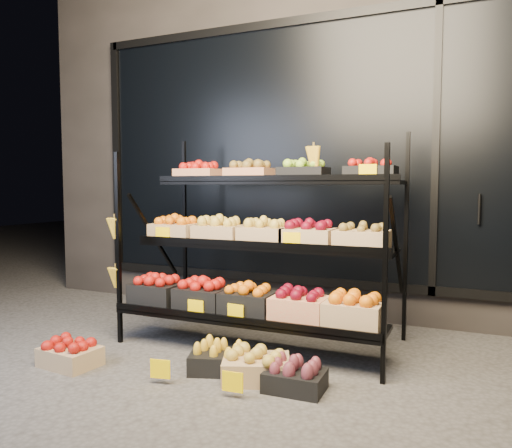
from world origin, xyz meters
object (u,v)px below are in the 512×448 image
at_px(floor_crate_left, 70,353).
at_px(floor_crate_midright, 256,365).
at_px(floor_crate_midleft, 219,358).
at_px(display_rack, 259,244).

bearing_deg(floor_crate_left, floor_crate_midright, 18.87).
bearing_deg(floor_crate_midright, floor_crate_midleft, 150.43).
height_order(floor_crate_left, floor_crate_midright, floor_crate_midright).
xyz_separation_m(display_rack, floor_crate_left, (-0.99, -0.98, -0.70)).
bearing_deg(floor_crate_left, display_rack, 50.71).
bearing_deg(display_rack, floor_crate_midright, -67.66).
xyz_separation_m(floor_crate_midleft, floor_crate_midright, (0.29, -0.04, 0.01)).
xyz_separation_m(floor_crate_left, floor_crate_midleft, (0.99, 0.33, -0.00)).
relative_size(display_rack, floor_crate_midleft, 4.86).
relative_size(floor_crate_midleft, floor_crate_midright, 0.88).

